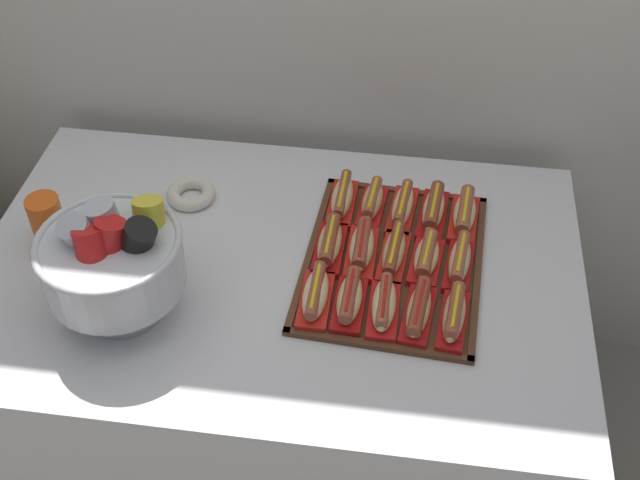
{
  "coord_description": "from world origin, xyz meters",
  "views": [
    {
      "loc": [
        0.28,
        -1.27,
        2.06
      ],
      "look_at": [
        0.1,
        0.03,
        0.82
      ],
      "focal_mm": 44.68,
      "sensor_mm": 36.0,
      "label": 1
    }
  ],
  "objects": [
    {
      "name": "cup_stack",
      "position": [
        -0.54,
        0.0,
        0.81
      ],
      "size": [
        0.08,
        0.08,
        0.14
      ],
      "color": "#EA5B19",
      "rests_on": "buffet_table"
    },
    {
      "name": "ground_plane",
      "position": [
        0.0,
        0.0,
        0.0
      ],
      "size": [
        10.0,
        10.0,
        0.0
      ],
      "primitive_type": "plane",
      "color": "gray"
    },
    {
      "name": "hot_dog_12",
      "position": [
        0.27,
        0.21,
        0.78
      ],
      "size": [
        0.08,
        0.18,
        0.06
      ],
      "color": "red",
      "rests_on": "serving_tray"
    },
    {
      "name": "hot_dog_4",
      "position": [
        0.4,
        -0.13,
        0.78
      ],
      "size": [
        0.07,
        0.17,
        0.06
      ],
      "color": "#B21414",
      "rests_on": "serving_tray"
    },
    {
      "name": "hot_dog_14",
      "position": [
        0.42,
        0.2,
        0.78
      ],
      "size": [
        0.08,
        0.17,
        0.06
      ],
      "color": "red",
      "rests_on": "serving_tray"
    },
    {
      "name": "hot_dog_6",
      "position": [
        0.19,
        0.05,
        0.78
      ],
      "size": [
        0.07,
        0.17,
        0.06
      ],
      "color": "red",
      "rests_on": "serving_tray"
    },
    {
      "name": "hot_dog_8",
      "position": [
        0.34,
        0.04,
        0.78
      ],
      "size": [
        0.08,
        0.16,
        0.06
      ],
      "color": "red",
      "rests_on": "serving_tray"
    },
    {
      "name": "hot_dog_10",
      "position": [
        0.12,
        0.22,
        0.78
      ],
      "size": [
        0.07,
        0.17,
        0.06
      ],
      "color": "red",
      "rests_on": "serving_tray"
    },
    {
      "name": "hot_dog_11",
      "position": [
        0.2,
        0.22,
        0.78
      ],
      "size": [
        0.07,
        0.16,
        0.06
      ],
      "color": "red",
      "rests_on": "serving_tray"
    },
    {
      "name": "hot_dog_1",
      "position": [
        0.18,
        -0.11,
        0.78
      ],
      "size": [
        0.07,
        0.16,
        0.06
      ],
      "color": "#B21414",
      "rests_on": "serving_tray"
    },
    {
      "name": "hot_dog_13",
      "position": [
        0.35,
        0.21,
        0.78
      ],
      "size": [
        0.08,
        0.18,
        0.06
      ],
      "color": "#B21414",
      "rests_on": "serving_tray"
    },
    {
      "name": "hot_dog_0",
      "position": [
        0.1,
        -0.11,
        0.78
      ],
      "size": [
        0.07,
        0.17,
        0.06
      ],
      "color": "red",
      "rests_on": "serving_tray"
    },
    {
      "name": "punch_bowl",
      "position": [
        -0.31,
        -0.17,
        0.9
      ],
      "size": [
        0.3,
        0.3,
        0.27
      ],
      "color": "silver",
      "rests_on": "buffet_table"
    },
    {
      "name": "donut",
      "position": [
        -0.26,
        0.21,
        0.76
      ],
      "size": [
        0.12,
        0.12,
        0.03
      ],
      "color": "silver",
      "rests_on": "buffet_table"
    },
    {
      "name": "hot_dog_9",
      "position": [
        0.41,
        0.04,
        0.78
      ],
      "size": [
        0.08,
        0.17,
        0.06
      ],
      "color": "#B21414",
      "rests_on": "serving_tray"
    },
    {
      "name": "hot_dog_3",
      "position": [
        0.33,
        -0.12,
        0.78
      ],
      "size": [
        0.08,
        0.17,
        0.06
      ],
      "color": "#B21414",
      "rests_on": "serving_tray"
    },
    {
      "name": "hot_dog_5",
      "position": [
        0.11,
        0.06,
        0.78
      ],
      "size": [
        0.07,
        0.17,
        0.06
      ],
      "color": "#B21414",
      "rests_on": "serving_tray"
    },
    {
      "name": "hot_dog_7",
      "position": [
        0.26,
        0.05,
        0.78
      ],
      "size": [
        0.08,
        0.18,
        0.06
      ],
      "color": "red",
      "rests_on": "serving_tray"
    },
    {
      "name": "hot_dog_2",
      "position": [
        0.25,
        -0.12,
        0.78
      ],
      "size": [
        0.06,
        0.17,
        0.06
      ],
      "color": "red",
      "rests_on": "serving_tray"
    },
    {
      "name": "buffet_table",
      "position": [
        0.0,
        0.0,
        0.39
      ],
      "size": [
        1.41,
        0.92,
        0.74
      ],
      "color": "silver",
      "rests_on": "ground_plane"
    },
    {
      "name": "serving_tray",
      "position": [
        0.26,
        0.05,
        0.75
      ],
      "size": [
        0.44,
        0.55,
        0.01
      ],
      "color": "#56331E",
      "rests_on": "buffet_table"
    }
  ]
}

